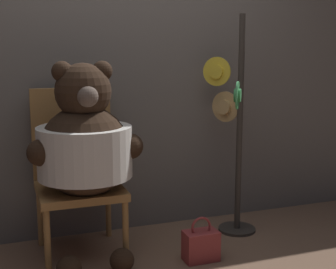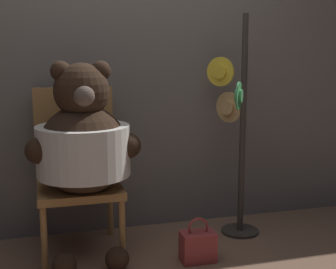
{
  "view_description": "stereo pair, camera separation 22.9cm",
  "coord_description": "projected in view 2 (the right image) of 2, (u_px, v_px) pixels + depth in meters",
  "views": [
    {
      "loc": [
        -0.81,
        -2.59,
        1.34
      ],
      "look_at": [
        0.26,
        0.34,
        0.78
      ],
      "focal_mm": 50.0,
      "sensor_mm": 36.0,
      "label": 1
    },
    {
      "loc": [
        -0.59,
        -2.66,
        1.34
      ],
      "look_at": [
        0.26,
        0.34,
        0.78
      ],
      "focal_mm": 50.0,
      "sensor_mm": 36.0,
      "label": 2
    }
  ],
  "objects": [
    {
      "name": "wall_back",
      "position": [
        119.0,
        76.0,
        3.45
      ],
      "size": [
        8.0,
        0.1,
        2.32
      ],
      "color": "#66605B",
      "rests_on": "ground_plane"
    },
    {
      "name": "hat_display_rack",
      "position": [
        236.0,
        134.0,
        3.39
      ],
      "size": [
        0.34,
        0.46,
        1.6
      ],
      "color": "#332D28",
      "rests_on": "ground_plane"
    },
    {
      "name": "ground_plane",
      "position": [
        143.0,
        269.0,
        2.92
      ],
      "size": [
        14.0,
        14.0,
        0.0
      ],
      "primitive_type": "plane",
      "color": "brown"
    },
    {
      "name": "handbag_on_ground",
      "position": [
        198.0,
        246.0,
        3.01
      ],
      "size": [
        0.22,
        0.14,
        0.3
      ],
      "color": "maroon",
      "rests_on": "ground_plane"
    },
    {
      "name": "chair",
      "position": [
        77.0,
        167.0,
        3.18
      ],
      "size": [
        0.54,
        0.55,
        1.1
      ],
      "color": "#9E703D",
      "rests_on": "ground_plane"
    },
    {
      "name": "teddy_bear",
      "position": [
        83.0,
        144.0,
        2.97
      ],
      "size": [
        0.72,
        0.64,
        1.28
      ],
      "color": "black",
      "rests_on": "ground_plane"
    }
  ]
}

